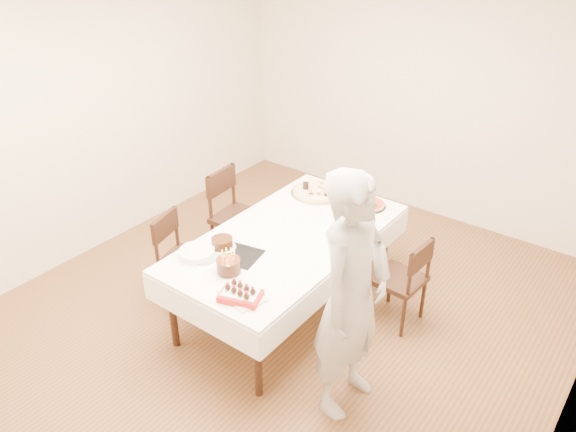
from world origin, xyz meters
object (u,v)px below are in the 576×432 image
Objects in this scene: person at (352,297)px; birthday_cake at (228,261)px; taper_candle at (338,195)px; chair_left_savory at (239,218)px; layer_cake at (222,243)px; pizza_pepperoni at (370,204)px; pasta_bowl at (348,227)px; cola_glass at (306,188)px; strawberry_box at (240,295)px; chair_left_dessert at (186,260)px; pizza_white at (318,192)px; chair_right_savory at (399,279)px; dining_table at (288,273)px.

birthday_cake is (-1.00, -0.10, -0.07)m from person.
chair_left_savory is at bearing -164.97° from taper_candle.
taper_candle is 1.52× the size of layer_cake.
pasta_bowl reaches higher than pizza_pepperoni.
pizza_pepperoni is at bearing 25.56° from person.
pizza_pepperoni is at bearing -158.88° from chair_left_savory.
taper_candle reaches higher than pasta_bowl.
cola_glass reaches higher than strawberry_box.
person is 5.48× the size of taper_candle.
chair_left_dessert is at bearing 157.22° from strawberry_box.
chair_left_savory is at bearing -179.83° from pasta_bowl.
person is at bearing -48.72° from pizza_white.
chair_right_savory is at bearing 52.12° from birthday_cake.
pizza_white is (0.62, 0.45, 0.30)m from chair_left_savory.
pasta_bowl is at bearing -36.09° from pizza_white.
chair_left_savory is 1.29m from pizza_pepperoni.
chair_left_savory reaches higher than pizza_white.
cola_glass is at bearing -152.66° from pizza_white.
cola_glass is 0.48× the size of layer_cake.
birthday_cake is at bearing -124.01° from chair_right_savory.
dining_table is 2.26× the size of chair_left_savory.
chair_left_savory is 2.08m from person.
pasta_bowl is at bearing 176.70° from chair_left_savory.
dining_table is at bearing 105.53° from strawberry_box.
birthday_cake reaches higher than pizza_white.
pizza_pepperoni is 1.00× the size of pasta_bowl.
chair_right_savory is 7.79× the size of cola_glass.
strawberry_box is (0.24, -0.88, 0.41)m from dining_table.
chair_left_dessert is 1.83m from person.
birthday_cake is 0.63× the size of strawberry_box.
layer_cake is (-0.68, -0.80, -0.01)m from pasta_bowl.
chair_left_dessert is 2.54× the size of taper_candle.
chair_left_savory is 1.35m from birthday_cake.
taper_candle is at bearing 83.34° from birthday_cake.
chair_left_savory is at bearing -143.98° from pizza_white.
pasta_bowl is at bearing -43.43° from taper_candle.
taper_candle reaches higher than dining_table.
chair_left_dessert is (-0.79, -0.44, 0.05)m from dining_table.
chair_left_dessert is at bearing 90.75° from chair_left_savory.
birthday_cake is at bearing 96.32° from person.
pasta_bowl is at bearing -28.73° from cola_glass.
taper_candle reaches higher than cola_glass.
pizza_pepperoni is at bearing 71.26° from dining_table.
strawberry_box is (0.28, -0.19, -0.06)m from birthday_cake.
chair_left_dessert is at bearing 176.70° from layer_cake.
dining_table is at bearing -100.49° from taper_candle.
chair_right_savory reaches higher than pizza_white.
layer_cake is at bearing -88.54° from cola_glass.
chair_left_dessert is 0.61m from layer_cake.
birthday_cake is at bearing -78.12° from cola_glass.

